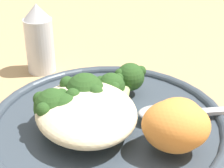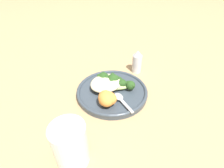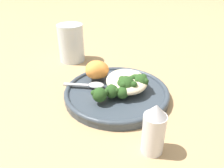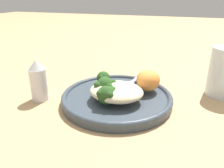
% 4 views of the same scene
% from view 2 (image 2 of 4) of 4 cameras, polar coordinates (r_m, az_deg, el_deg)
% --- Properties ---
extents(ground_plane, '(4.00, 4.00, 0.00)m').
position_cam_2_polar(ground_plane, '(0.62, -0.71, -2.23)').
color(ground_plane, tan).
extents(plate, '(0.24, 0.24, 0.02)m').
position_cam_2_polar(plate, '(0.60, 0.01, -2.43)').
color(plate, '#38424C').
rests_on(plate, ground_plane).
extents(quinoa_mound, '(0.11, 0.10, 0.03)m').
position_cam_2_polar(quinoa_mound, '(0.60, -1.96, 0.34)').
color(quinoa_mound, beige).
rests_on(quinoa_mound, plate).
extents(broccoli_stalk_0, '(0.11, 0.08, 0.03)m').
position_cam_2_polar(broccoli_stalk_0, '(0.59, 4.02, -0.85)').
color(broccoli_stalk_0, '#ADC675').
rests_on(broccoli_stalk_0, plate).
extents(broccoli_stalk_1, '(0.08, 0.04, 0.03)m').
position_cam_2_polar(broccoli_stalk_1, '(0.59, 2.53, -0.19)').
color(broccoli_stalk_1, '#ADC675').
rests_on(broccoli_stalk_1, plate).
extents(broccoli_stalk_2, '(0.10, 0.03, 0.03)m').
position_cam_2_polar(broccoli_stalk_2, '(0.60, 0.59, 0.07)').
color(broccoli_stalk_2, '#ADC675').
rests_on(broccoli_stalk_2, plate).
extents(broccoli_stalk_3, '(0.09, 0.05, 0.04)m').
position_cam_2_polar(broccoli_stalk_3, '(0.60, -0.26, 1.16)').
color(broccoli_stalk_3, '#ADC675').
rests_on(broccoli_stalk_3, plate).
extents(broccoli_stalk_4, '(0.06, 0.08, 0.03)m').
position_cam_2_polar(broccoli_stalk_4, '(0.61, -2.62, 0.92)').
color(broccoli_stalk_4, '#ADC675').
rests_on(broccoli_stalk_4, plate).
extents(broccoli_stalk_5, '(0.06, 0.08, 0.04)m').
position_cam_2_polar(broccoli_stalk_5, '(0.61, -2.84, 1.69)').
color(broccoli_stalk_5, '#ADC675').
rests_on(broccoli_stalk_5, plate).
extents(sweet_potato_chunk_0, '(0.07, 0.07, 0.04)m').
position_cam_2_polar(sweet_potato_chunk_0, '(0.53, -1.50, -4.68)').
color(sweet_potato_chunk_0, orange).
rests_on(sweet_potato_chunk_0, plate).
extents(sweet_potato_chunk_1, '(0.07, 0.07, 0.04)m').
position_cam_2_polar(sweet_potato_chunk_1, '(0.53, -1.92, -4.74)').
color(sweet_potato_chunk_1, orange).
rests_on(sweet_potato_chunk_1, plate).
extents(sweet_potato_chunk_2, '(0.06, 0.06, 0.03)m').
position_cam_2_polar(sweet_potato_chunk_2, '(0.53, -2.21, -5.11)').
color(sweet_potato_chunk_2, orange).
rests_on(sweet_potato_chunk_2, plate).
extents(spoon, '(0.04, 0.10, 0.01)m').
position_cam_2_polar(spoon, '(0.55, 2.64, -4.72)').
color(spoon, '#B7B7BC').
rests_on(spoon, plate).
extents(water_glass, '(0.08, 0.08, 0.11)m').
position_cam_2_polar(water_glass, '(0.42, -13.44, -18.76)').
color(water_glass, silver).
rests_on(water_glass, ground_plane).
extents(salt_shaker, '(0.04, 0.04, 0.09)m').
position_cam_2_polar(salt_shaker, '(0.71, 8.17, 7.25)').
color(salt_shaker, silver).
rests_on(salt_shaker, ground_plane).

